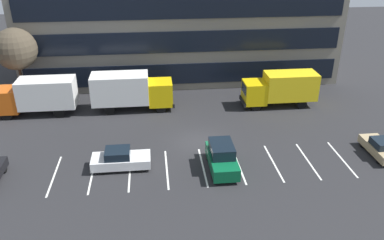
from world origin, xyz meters
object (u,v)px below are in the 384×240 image
object	(u,v)px
box_truck_yellow_all	(281,88)
box_truck_yellow	(131,90)
sedan_white	(120,159)
sedan_tan	(381,148)
suv_forest	(222,157)
box_truck_orange	(37,95)
bare_tree	(16,49)

from	to	relation	value
box_truck_yellow_all	box_truck_yellow	size ratio (longest dim) A/B	0.93
sedan_white	sedan_tan	size ratio (longest dim) A/B	1.11
box_truck_yellow_all	suv_forest	xyz separation A→B (m)	(-8.04, -11.15, -0.97)
box_truck_yellow_all	box_truck_orange	world-z (taller)	box_truck_orange
box_truck_orange	sedan_white	size ratio (longest dim) A/B	1.74
bare_tree	box_truck_yellow_all	bearing A→B (deg)	-7.82
box_truck_yellow	sedan_white	size ratio (longest dim) A/B	1.81
box_truck_orange	box_truck_yellow_all	bearing A→B (deg)	-1.18
box_truck_orange	bare_tree	world-z (taller)	bare_tree
box_truck_yellow_all	box_truck_orange	xyz separation A→B (m)	(-24.21, 0.50, 0.06)
box_truck_yellow_all	bare_tree	distance (m)	26.93
box_truck_orange	bare_tree	xyz separation A→B (m)	(-2.21, 3.13, 3.73)
box_truck_yellow	suv_forest	xyz separation A→B (m)	(7.16, -11.81, -1.11)
suv_forest	bare_tree	world-z (taller)	bare_tree
box_truck_orange	box_truck_yellow	xyz separation A→B (m)	(9.01, 0.16, 0.08)
sedan_tan	box_truck_yellow_all	bearing A→B (deg)	115.60
box_truck_yellow_all	box_truck_orange	size ratio (longest dim) A/B	0.97
box_truck_yellow_all	sedan_tan	size ratio (longest dim) A/B	1.87
box_truck_orange	sedan_tan	size ratio (longest dim) A/B	1.93
box_truck_orange	sedan_tan	distance (m)	31.30
box_truck_orange	sedan_tan	world-z (taller)	box_truck_orange
sedan_white	suv_forest	size ratio (longest dim) A/B	0.98
box_truck_yellow	bare_tree	bearing A→B (deg)	165.19
box_truck_yellow	suv_forest	size ratio (longest dim) A/B	1.77
box_truck_orange	sedan_white	xyz separation A→B (m)	(8.50, -10.72, -1.28)
sedan_white	suv_forest	distance (m)	7.73
box_truck_yellow	sedan_white	world-z (taller)	box_truck_yellow
box_truck_orange	suv_forest	xyz separation A→B (m)	(16.17, -11.65, -1.03)
box_truck_yellow	sedan_white	distance (m)	10.98
sedan_tan	box_truck_yellow	bearing A→B (deg)	151.04
suv_forest	box_truck_yellow	bearing A→B (deg)	121.23
box_truck_yellow	sedan_tan	world-z (taller)	box_truck_yellow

